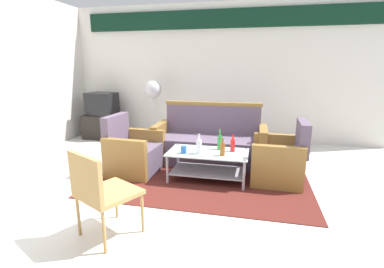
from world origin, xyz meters
TOP-DOWN VIEW (x-y plane):
  - ground_plane at (0.00, 0.00)m, footprint 14.00×14.00m
  - wall_back at (0.00, 3.05)m, footprint 6.52×0.19m
  - rug at (0.03, 0.81)m, footprint 2.94×2.12m
  - couch at (0.03, 1.48)m, footprint 1.80×0.75m
  - armchair_left at (-1.02, 0.77)m, footprint 0.74×0.80m
  - armchair_right at (1.09, 0.90)m, footprint 0.72×0.78m
  - coffee_table at (0.12, 0.71)m, footprint 1.10×0.60m
  - bottle_green at (0.26, 0.86)m, footprint 0.06×0.06m
  - bottle_red at (0.45, 0.80)m, footprint 0.06×0.06m
  - bottle_clear at (0.01, 0.60)m, footprint 0.08×0.08m
  - bottle_brown at (0.33, 0.58)m, footprint 0.06×0.06m
  - cup at (-0.19, 0.57)m, footprint 0.08×0.08m
  - tv_stand at (-2.53, 2.55)m, footprint 0.80×0.50m
  - television at (-2.53, 2.55)m, footprint 0.66×0.52m
  - pedestal_fan at (-1.36, 2.60)m, footprint 0.36×0.36m
  - wicker_chair at (-0.60, -0.88)m, footprint 0.65×0.65m

SIDE VIEW (x-z plane):
  - ground_plane at x=0.00m, z-range 0.00..0.00m
  - rug at x=0.03m, z-range 0.00..0.01m
  - tv_stand at x=-2.53m, z-range 0.00..0.52m
  - coffee_table at x=0.12m, z-range 0.07..0.47m
  - armchair_left at x=-1.02m, z-range -0.14..0.71m
  - armchair_right at x=1.09m, z-range -0.14..0.71m
  - couch at x=0.03m, z-range -0.16..0.80m
  - cup at x=-0.19m, z-range 0.41..0.51m
  - wicker_chair at x=-0.60m, z-range 0.07..0.91m
  - bottle_red at x=0.45m, z-range 0.38..0.62m
  - bottle_brown at x=0.33m, z-range 0.38..0.62m
  - bottle_clear at x=0.01m, z-range 0.38..0.65m
  - bottle_green at x=0.26m, z-range 0.37..0.67m
  - television at x=-2.53m, z-range 0.52..1.00m
  - pedestal_fan at x=-1.36m, z-range 0.38..1.65m
  - wall_back at x=0.00m, z-range 0.08..2.88m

